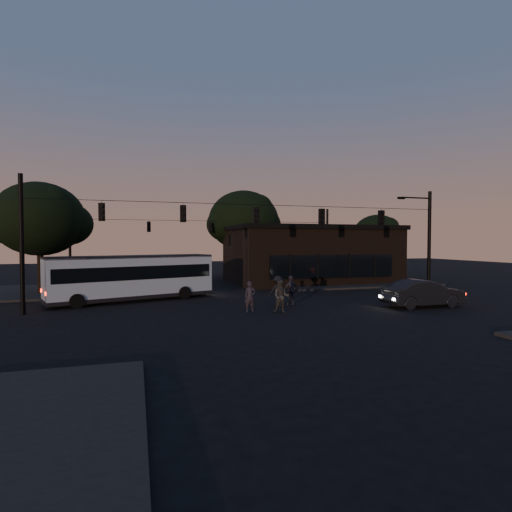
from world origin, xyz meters
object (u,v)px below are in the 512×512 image
object	(u,v)px
bus	(133,275)
car	(423,293)
pedestrian_b	(281,296)
pedestrian_c	(291,290)
building	(309,254)
pedestrian_a	(250,297)
pedestrian_d	(278,291)

from	to	relation	value
bus	car	distance (m)	18.29
pedestrian_b	pedestrian_c	distance (m)	2.81
car	bus	bearing A→B (deg)	65.10
building	pedestrian_b	size ratio (longest dim) A/B	8.69
pedestrian_a	pedestrian_b	xyz separation A→B (m)	(1.57, -0.72, 0.04)
pedestrian_c	car	bearing A→B (deg)	146.13
building	pedestrian_c	bearing A→B (deg)	-118.45
pedestrian_a	pedestrian_d	bearing A→B (deg)	34.08
car	pedestrian_d	bearing A→B (deg)	71.47
car	pedestrian_c	world-z (taller)	pedestrian_c
building	car	distance (m)	16.11
building	pedestrian_a	bearing A→B (deg)	-124.70
building	pedestrian_b	distance (m)	17.69
pedestrian_a	car	bearing A→B (deg)	-5.77
building	pedestrian_a	size ratio (longest dim) A/B	9.10
pedestrian_b	pedestrian_a	bearing A→B (deg)	-177.37
building	pedestrian_d	size ratio (longest dim) A/B	8.40
pedestrian_b	pedestrian_c	bearing A→B (deg)	84.52
car	pedestrian_c	size ratio (longest dim) A/B	2.74
bus	car	bearing A→B (deg)	-43.02
building	pedestrian_a	xyz separation A→B (m)	(-10.14, -14.64, -1.86)
building	pedestrian_c	distance (m)	14.91
pedestrian_c	bus	bearing A→B (deg)	-37.60
car	pedestrian_a	world-z (taller)	pedestrian_a
bus	car	world-z (taller)	bus
pedestrian_b	pedestrian_d	size ratio (longest dim) A/B	0.97
pedestrian_a	bus	bearing A→B (deg)	136.90
car	pedestrian_d	size ratio (longest dim) A/B	2.69
bus	pedestrian_d	size ratio (longest dim) A/B	5.91
building	pedestrian_c	xyz separation A→B (m)	(-7.05, -13.01, -1.81)
bus	pedestrian_c	world-z (taller)	bus
pedestrian_d	pedestrian_a	bearing A→B (deg)	35.52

